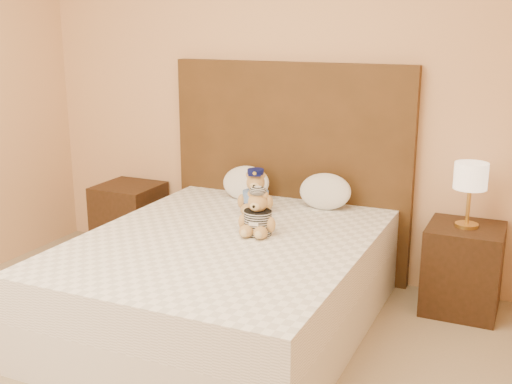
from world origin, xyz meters
TOP-DOWN VIEW (x-y plane):
  - room_walls at (0.00, 0.46)m, footprint 4.04×4.52m
  - bed at (0.00, 1.20)m, footprint 1.60×2.00m
  - headboard at (0.00, 2.21)m, footprint 1.75×0.08m
  - nightstand_left at (-1.25, 2.00)m, footprint 0.45×0.45m
  - nightstand_right at (1.25, 2.00)m, footprint 0.45×0.45m
  - lamp at (1.25, 2.00)m, footprint 0.20×0.20m
  - teddy_police at (-0.06, 1.75)m, footprint 0.31×0.30m
  - teddy_prisoner at (0.14, 1.34)m, footprint 0.26×0.25m
  - pillow_left at (-0.26, 2.03)m, footprint 0.35×0.23m
  - pillow_right at (0.33, 2.03)m, footprint 0.36×0.23m

SIDE VIEW (x-z plane):
  - nightstand_left at x=-1.25m, z-range 0.00..0.55m
  - nightstand_right at x=1.25m, z-range 0.00..0.55m
  - bed at x=0.00m, z-range 0.00..0.55m
  - pillow_left at x=-0.26m, z-range 0.55..0.80m
  - pillow_right at x=0.33m, z-range 0.55..0.80m
  - teddy_prisoner at x=0.14m, z-range 0.55..0.82m
  - teddy_police at x=-0.06m, z-range 0.55..0.84m
  - headboard at x=0.00m, z-range 0.00..1.50m
  - lamp at x=1.25m, z-range 0.65..1.05m
  - room_walls at x=0.00m, z-range 0.45..3.17m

